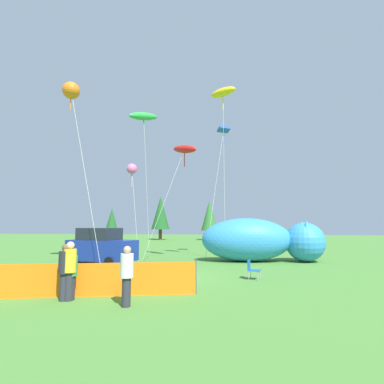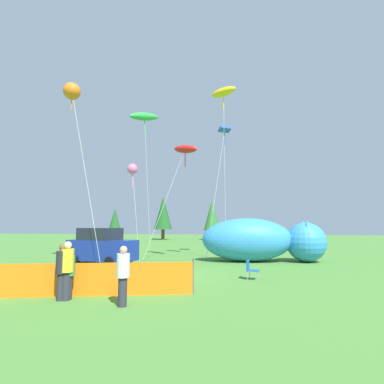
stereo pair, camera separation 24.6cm
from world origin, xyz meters
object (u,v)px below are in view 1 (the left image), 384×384
(inflatable_cat, at_px, (260,241))
(spectator_in_red_shirt, at_px, (65,270))
(folding_chair, at_px, (252,268))
(spectator_in_blue_shirt, at_px, (70,268))
(kite_pink_octopus, at_px, (132,169))
(spectator_in_green_shirt, at_px, (127,273))
(kite_red_lizard, at_px, (184,149))
(parked_car, at_px, (101,247))
(kite_orange_flower, at_px, (71,91))
(kite_yellow_hero, at_px, (223,93))
(kite_blue_box, at_px, (223,132))
(spectator_in_grey_shirt, at_px, (72,272))
(kite_green_fish, at_px, (144,117))

(inflatable_cat, distance_m, spectator_in_red_shirt, 13.41)
(folding_chair, relative_size, spectator_in_blue_shirt, 0.46)
(inflatable_cat, height_order, kite_pink_octopus, kite_pink_octopus)
(inflatable_cat, xyz_separation_m, spectator_in_blue_shirt, (-7.11, -11.24, -0.30))
(spectator_in_green_shirt, bearing_deg, kite_red_lizard, 90.70)
(parked_car, height_order, spectator_in_green_shirt, parked_car)
(kite_orange_flower, bearing_deg, folding_chair, -16.57)
(parked_car, height_order, inflatable_cat, inflatable_cat)
(spectator_in_green_shirt, bearing_deg, inflatable_cat, 66.75)
(spectator_in_blue_shirt, bearing_deg, kite_orange_flower, 121.57)
(kite_yellow_hero, relative_size, kite_blue_box, 1.19)
(spectator_in_red_shirt, distance_m, kite_pink_octopus, 11.70)
(kite_blue_box, relative_size, kite_orange_flower, 0.88)
(spectator_in_red_shirt, bearing_deg, spectator_in_blue_shirt, 12.06)
(folding_chair, distance_m, spectator_in_green_shirt, 6.49)
(inflatable_cat, xyz_separation_m, kite_blue_box, (-2.40, 2.81, 8.46))
(spectator_in_red_shirt, bearing_deg, kite_pink_octopus, 97.58)
(spectator_in_green_shirt, height_order, spectator_in_red_shirt, spectator_in_red_shirt)
(inflatable_cat, height_order, kite_red_lizard, kite_red_lizard)
(spectator_in_blue_shirt, distance_m, kite_red_lizard, 13.62)
(folding_chair, relative_size, kite_orange_flower, 0.07)
(spectator_in_red_shirt, xyz_separation_m, kite_blue_box, (4.86, 14.08, 8.80))
(kite_yellow_hero, height_order, kite_red_lizard, kite_yellow_hero)
(parked_car, relative_size, kite_orange_flower, 0.39)
(kite_pink_octopus, bearing_deg, kite_blue_box, 30.82)
(spectator_in_grey_shirt, bearing_deg, folding_chair, 36.57)
(parked_car, bearing_deg, spectator_in_green_shirt, -46.28)
(kite_red_lizard, bearing_deg, kite_yellow_hero, -12.03)
(spectator_in_blue_shirt, xyz_separation_m, kite_red_lizard, (1.94, 11.62, 6.84))
(spectator_in_green_shirt, xyz_separation_m, kite_orange_flower, (-6.92, 8.32, 9.99))
(kite_yellow_hero, height_order, kite_pink_octopus, kite_yellow_hero)
(kite_yellow_hero, height_order, kite_green_fish, kite_yellow_hero)
(kite_blue_box, bearing_deg, spectator_in_green_shirt, -100.25)
(spectator_in_blue_shirt, height_order, kite_green_fish, kite_green_fish)
(spectator_in_blue_shirt, bearing_deg, folding_chair, 36.96)
(folding_chair, height_order, spectator_in_green_shirt, spectator_in_green_shirt)
(spectator_in_grey_shirt, distance_m, spectator_in_red_shirt, 0.24)
(inflatable_cat, bearing_deg, kite_pink_octopus, -178.15)
(kite_orange_flower, bearing_deg, spectator_in_green_shirt, -50.21)
(kite_blue_box, bearing_deg, kite_pink_octopus, -149.18)
(spectator_in_green_shirt, xyz_separation_m, kite_yellow_hero, (2.69, 11.45, 10.69))
(spectator_in_red_shirt, height_order, kite_blue_box, kite_blue_box)
(parked_car, bearing_deg, kite_pink_octopus, 69.07)
(parked_car, height_order, kite_yellow_hero, kite_yellow_hero)
(spectator_in_grey_shirt, distance_m, kite_orange_flower, 13.64)
(inflatable_cat, bearing_deg, spectator_in_blue_shirt, -126.47)
(inflatable_cat, xyz_separation_m, spectator_in_green_shirt, (-5.02, -11.68, -0.35))
(spectator_in_green_shirt, bearing_deg, spectator_in_blue_shirt, 168.02)
(spectator_in_green_shirt, height_order, spectator_in_blue_shirt, spectator_in_blue_shirt)
(kite_yellow_hero, height_order, kite_orange_flower, kite_yellow_hero)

